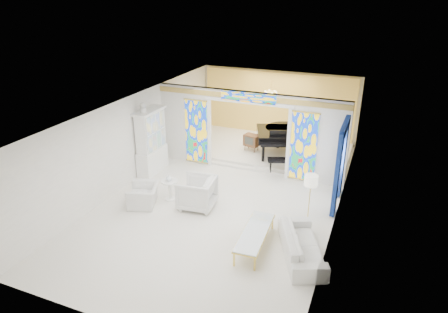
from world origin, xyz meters
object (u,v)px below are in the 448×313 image
at_px(china_cabinet, 151,142).
at_px(tv_console, 252,140).
at_px(sofa, 302,245).
at_px(armchair_right, 197,193).
at_px(grand_piano, 281,134).
at_px(armchair_left, 144,195).
at_px(coffee_table, 255,233).

distance_m(china_cabinet, tv_console, 4.12).
xyz_separation_m(sofa, tv_console, (-3.32, 5.85, 0.29)).
distance_m(armchair_right, grand_piano, 5.04).
relative_size(armchair_right, tv_console, 1.60).
distance_m(armchair_left, grand_piano, 6.15).
xyz_separation_m(coffee_table, grand_piano, (-0.94, 6.11, 0.57)).
xyz_separation_m(sofa, coffee_table, (-1.23, -0.07, 0.09)).
relative_size(armchair_right, coffee_table, 0.52).
distance_m(sofa, tv_console, 6.73).
xyz_separation_m(armchair_left, tv_console, (1.81, 5.15, 0.29)).
height_order(armchair_left, sofa, armchair_left).
xyz_separation_m(armchair_right, tv_console, (0.21, 4.64, 0.13)).
relative_size(armchair_right, sofa, 0.48).
bearing_deg(tv_console, sofa, -46.90).
height_order(china_cabinet, grand_piano, china_cabinet).
bearing_deg(tv_console, grand_piano, 22.87).
bearing_deg(coffee_table, grand_piano, 98.73).
xyz_separation_m(china_cabinet, tv_console, (2.85, 2.92, -0.55)).
bearing_deg(grand_piano, armchair_right, -126.50).
relative_size(armchair_left, grand_piano, 0.30).
bearing_deg(tv_console, coffee_table, -57.02).
distance_m(armchair_right, coffee_table, 2.64).
xyz_separation_m(armchair_left, grand_piano, (2.97, 5.34, 0.66)).
distance_m(armchair_left, tv_console, 5.47).
height_order(sofa, grand_piano, grand_piano).
bearing_deg(armchair_left, sofa, 61.54).
relative_size(sofa, tv_console, 3.32).
relative_size(armchair_left, tv_console, 1.50).
bearing_deg(armchair_right, armchair_left, -78.93).
xyz_separation_m(armchair_right, sofa, (3.53, -1.21, -0.16)).
relative_size(armchair_left, coffee_table, 0.49).
bearing_deg(china_cabinet, coffee_table, -31.24).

